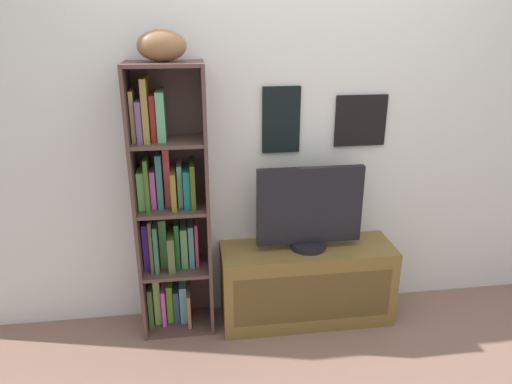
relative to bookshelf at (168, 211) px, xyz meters
The scene contains 5 objects.
back_wall 0.89m from the bookshelf, 11.15° to the left, with size 4.80×0.08×2.57m.
bookshelf is the anchor object (origin of this frame).
football 0.93m from the bookshelf, 51.24° to the right, with size 0.25×0.16×0.16m, color brown.
tv_stand 0.99m from the bookshelf, ahead, with size 1.07×0.36×0.50m.
television 0.84m from the bookshelf, ahead, with size 0.64×0.22×0.52m.
Camera 1 is at (-0.56, -1.61, 1.83)m, focal length 32.91 mm.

